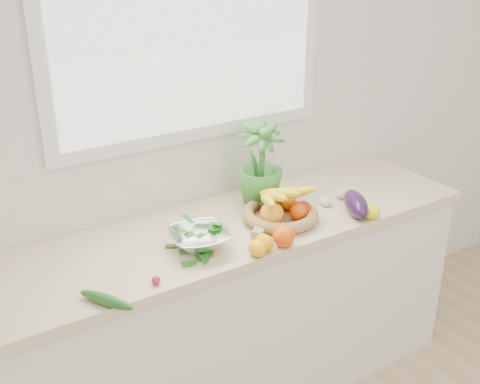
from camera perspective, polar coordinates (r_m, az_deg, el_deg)
back_wall at (r=2.63m, az=-4.72°, el=8.15°), size 4.50×0.02×2.70m
counter_cabinet at (r=2.80m, az=-1.10°, el=-11.72°), size 2.20×0.58×0.86m
countertop at (r=2.57m, az=-1.18°, el=-3.56°), size 2.24×0.62×0.04m
window_frame at (r=2.54m, az=-4.87°, el=16.78°), size 1.30×0.03×1.10m
window_pane at (r=2.52m, az=-4.64°, el=16.73°), size 1.18×0.01×0.98m
orange_loose at (r=2.38m, az=4.18°, el=-4.22°), size 0.11×0.11×0.09m
lemon_a at (r=2.35m, az=2.28°, el=-4.81°), size 0.08×0.09×0.07m
lemon_b at (r=2.32m, az=1.63°, el=-5.37°), size 0.07×0.08×0.06m
lemon_c at (r=2.66m, az=12.28°, el=-1.83°), size 0.10×0.11×0.07m
apple at (r=2.61m, az=5.94°, el=-1.70°), size 0.09×0.09×0.08m
ginger at (r=2.48m, az=1.91°, el=-3.68°), size 0.11×0.10×0.03m
garlic_a at (r=2.74m, az=8.16°, el=-0.93°), size 0.05×0.05×0.04m
garlic_b at (r=2.68m, az=6.01°, el=-1.47°), size 0.05×0.05×0.04m
garlic_c at (r=2.83m, az=9.53°, el=-0.18°), size 0.07×0.07×0.04m
eggplant at (r=2.68m, az=10.93°, el=-1.12°), size 0.19×0.25×0.09m
cucumber at (r=2.09m, az=-12.55°, el=-9.97°), size 0.15×0.21×0.04m
radish at (r=2.17m, az=-7.98°, el=-8.29°), size 0.04×0.04×0.03m
potted_herb at (r=2.66m, az=1.92°, el=2.82°), size 0.23×0.23×0.38m
fruit_basket at (r=2.58m, az=3.77°, el=-1.69°), size 0.41×0.41×0.18m
colander_with_spinach at (r=2.35m, az=-3.87°, el=-4.06°), size 0.28×0.28×0.12m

